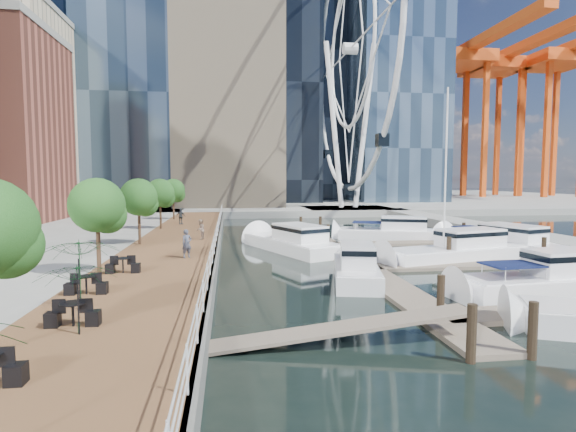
{
  "coord_description": "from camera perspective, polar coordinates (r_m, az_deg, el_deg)",
  "views": [
    {
      "loc": [
        -5.21,
        -18.3,
        5.52
      ],
      "look_at": [
        -1.12,
        12.36,
        3.0
      ],
      "focal_mm": 28.0,
      "sensor_mm": 36.0,
      "label": 1
    }
  ],
  "objects": [
    {
      "name": "ground",
      "position": [
        19.81,
        8.13,
        -11.57
      ],
      "size": [
        520.0,
        520.0,
        0.0
      ],
      "primitive_type": "plane",
      "color": "black",
      "rests_on": "ground"
    },
    {
      "name": "boardwalk",
      "position": [
        33.89,
        -13.96,
        -4.0
      ],
      "size": [
        6.0,
        60.0,
        1.0
      ],
      "primitive_type": "cube",
      "color": "brown",
      "rests_on": "ground"
    },
    {
      "name": "seawall",
      "position": [
        33.68,
        -8.87,
        -3.97
      ],
      "size": [
        0.25,
        60.0,
        1.0
      ],
      "primitive_type": "cube",
      "color": "#595954",
      "rests_on": "ground"
    },
    {
      "name": "land_far",
      "position": [
        120.52,
        -5.11,
        2.25
      ],
      "size": [
        200.0,
        114.0,
        1.0
      ],
      "primitive_type": "cube",
      "color": "gray",
      "rests_on": "ground"
    },
    {
      "name": "breakwater",
      "position": [
        46.12,
        25.62,
        -2.05
      ],
      "size": [
        4.0,
        60.0,
        1.0
      ],
      "primitive_type": "cube",
      "color": "gray",
      "rests_on": "ground"
    },
    {
      "name": "pier",
      "position": [
        73.05,
        7.68,
        0.67
      ],
      "size": [
        14.0,
        12.0,
        1.0
      ],
      "primitive_type": "cube",
      "color": "gray",
      "rests_on": "ground"
    },
    {
      "name": "railing",
      "position": [
        33.55,
        -9.07,
        -2.24
      ],
      "size": [
        0.1,
        60.0,
        1.05
      ],
      "primitive_type": null,
      "color": "white",
      "rests_on": "boardwalk"
    },
    {
      "name": "floating_docks",
      "position": [
        31.6,
        17.22,
        -4.71
      ],
      "size": [
        16.0,
        34.0,
        2.6
      ],
      "color": "#6D6051",
      "rests_on": "ground"
    },
    {
      "name": "ferris_wheel",
      "position": [
        75.68,
        7.9,
        20.25
      ],
      "size": [
        5.8,
        45.6,
        47.8
      ],
      "color": "white",
      "rests_on": "ground"
    },
    {
      "name": "port_cranes",
      "position": [
        136.04,
        25.29,
        10.32
      ],
      "size": [
        40.0,
        52.0,
        38.0
      ],
      "color": "#D84C14",
      "rests_on": "ground"
    },
    {
      "name": "street_trees",
      "position": [
        32.91,
        -18.44,
        2.27
      ],
      "size": [
        2.6,
        42.6,
        4.6
      ],
      "color": "#3F2B1C",
      "rests_on": "ground"
    },
    {
      "name": "cafe_tables",
      "position": [
        17.6,
        -24.86,
        -9.41
      ],
      "size": [
        2.5,
        13.7,
        0.74
      ],
      "color": "black",
      "rests_on": "ground"
    },
    {
      "name": "yacht_foreground",
      "position": [
        25.16,
        30.05,
        -8.65
      ],
      "size": [
        9.82,
        3.32,
        2.15
      ],
      "primitive_type": null,
      "rotation": [
        0.0,
        0.0,
        1.65
      ],
      "color": "white",
      "rests_on": "ground"
    },
    {
      "name": "pedestrian_near",
      "position": [
        26.62,
        -12.74,
        -3.43
      ],
      "size": [
        0.72,
        0.66,
        1.65
      ],
      "primitive_type": "imported",
      "rotation": [
        0.0,
        0.0,
        0.56
      ],
      "color": "#4C5165",
      "rests_on": "boardwalk"
    },
    {
      "name": "pedestrian_mid",
      "position": [
        34.41,
        -11.06,
        -1.69
      ],
      "size": [
        0.69,
        0.83,
        1.54
      ],
      "primitive_type": "imported",
      "rotation": [
        0.0,
        0.0,
        -1.72
      ],
      "color": "#856C5C",
      "rests_on": "boardwalk"
    },
    {
      "name": "pedestrian_far",
      "position": [
        46.65,
        -13.45,
        -0.03
      ],
      "size": [
        1.04,
        0.7,
        1.63
      ],
      "primitive_type": "imported",
      "rotation": [
        0.0,
        0.0,
        2.79
      ],
      "color": "#343B41",
      "rests_on": "boardwalk"
    },
    {
      "name": "moored_yachts",
      "position": [
        32.89,
        18.02,
        -5.23
      ],
      "size": [
        22.83,
        31.91,
        11.5
      ],
      "color": "white",
      "rests_on": "ground"
    },
    {
      "name": "cafe_seating",
      "position": [
        13.15,
        -28.67,
        -10.51
      ],
      "size": [
        3.77,
        12.32,
        2.53
      ],
      "color": "#0D3314",
      "rests_on": "ground"
    }
  ]
}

